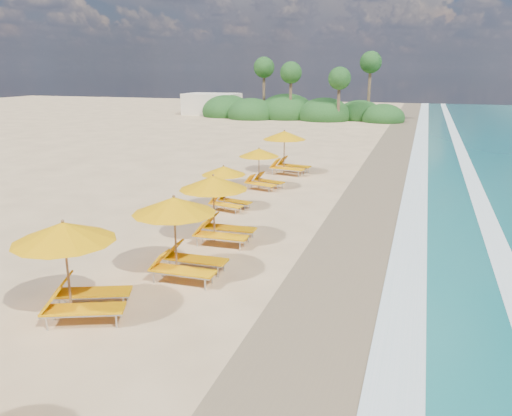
{
  "coord_description": "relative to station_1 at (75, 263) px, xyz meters",
  "views": [
    {
      "loc": [
        5.63,
        -17.21,
        6.2
      ],
      "look_at": [
        0.0,
        0.0,
        1.2
      ],
      "focal_mm": 35.81,
      "sensor_mm": 36.0,
      "label": 1
    }
  ],
  "objects": [
    {
      "name": "station_2",
      "position": [
        1.4,
        3.15,
        -0.02
      ],
      "size": [
        2.77,
        2.56,
        2.57
      ],
      "rotation": [
        0.0,
        0.0,
        0.01
      ],
      "color": "olive",
      "rests_on": "ground"
    },
    {
      "name": "station_3",
      "position": [
        1.26,
        6.51,
        -0.04
      ],
      "size": [
        2.74,
        2.54,
        2.53
      ],
      "rotation": [
        0.0,
        0.0,
        0.02
      ],
      "color": "olive",
      "rests_on": "ground"
    },
    {
      "name": "beach_building",
      "position": [
        -19.56,
        55.21,
        -0.05
      ],
      "size": [
        7.0,
        5.0,
        2.8
      ],
      "primitive_type": "cube",
      "color": "beige",
      "rests_on": "ground"
    },
    {
      "name": "station_5",
      "position": [
        0.15,
        15.16,
        -0.23
      ],
      "size": [
        2.75,
        2.68,
        2.18
      ],
      "rotation": [
        0.0,
        0.0,
        -0.3
      ],
      "color": "olive",
      "rests_on": "ground"
    },
    {
      "name": "station_1",
      "position": [
        0.0,
        0.0,
        0.0
      ],
      "size": [
        3.37,
        3.33,
        2.6
      ],
      "rotation": [
        0.0,
        0.0,
        0.39
      ],
      "color": "olive",
      "rests_on": "ground"
    },
    {
      "name": "station_6",
      "position": [
        0.42,
        19.41,
        0.02
      ],
      "size": [
        3.14,
        3.0,
        2.63
      ],
      "rotation": [
        0.0,
        0.0,
        -0.17
      ],
      "color": "olive",
      "rests_on": "ground"
    },
    {
      "name": "wet_sand",
      "position": [
        6.44,
        7.21,
        -1.45
      ],
      "size": [
        4.0,
        160.0,
        0.01
      ],
      "primitive_type": "cube",
      "color": "#7B6749",
      "rests_on": "ground"
    },
    {
      "name": "treeline",
      "position": [
        -7.49,
        52.73,
        -0.46
      ],
      "size": [
        25.8,
        8.8,
        9.74
      ],
      "color": "#163D14",
      "rests_on": "ground"
    },
    {
      "name": "ground",
      "position": [
        2.44,
        7.21,
        -1.45
      ],
      "size": [
        160.0,
        160.0,
        0.0
      ],
      "primitive_type": "plane",
      "color": "#DAB580",
      "rests_on": "ground"
    },
    {
      "name": "station_4",
      "position": [
        -0.09,
        10.75,
        -0.32
      ],
      "size": [
        2.46,
        2.36,
        2.02
      ],
      "rotation": [
        0.0,
        0.0,
        -0.21
      ],
      "color": "olive",
      "rests_on": "ground"
    },
    {
      "name": "surf_foam",
      "position": [
        9.14,
        7.21,
        -1.43
      ],
      "size": [
        4.0,
        160.0,
        0.01
      ],
      "color": "white",
      "rests_on": "ground"
    }
  ]
}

